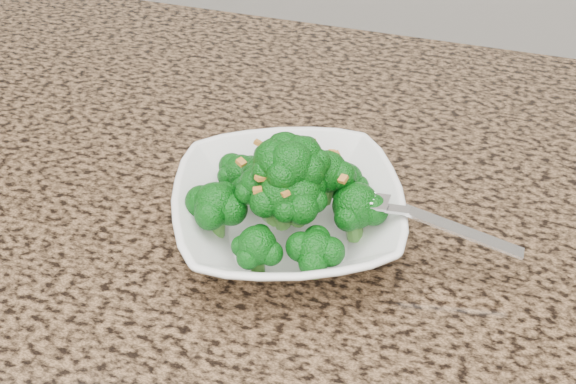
% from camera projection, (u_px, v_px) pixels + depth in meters
% --- Properties ---
extents(granite_counter, '(1.64, 1.04, 0.03)m').
position_uv_depth(granite_counter, '(120.00, 305.00, 0.61)').
color(granite_counter, brown).
rests_on(granite_counter, cabinet).
extents(bowl, '(0.26, 0.26, 0.05)m').
position_uv_depth(bowl, '(288.00, 213.00, 0.64)').
color(bowl, white).
rests_on(bowl, granite_counter).
extents(broccoli_pile, '(0.18, 0.18, 0.07)m').
position_uv_depth(broccoli_pile, '(288.00, 160.00, 0.61)').
color(broccoli_pile, '#09560D').
rests_on(broccoli_pile, bowl).
extents(garlic_topping, '(0.11, 0.11, 0.01)m').
position_uv_depth(garlic_topping, '(288.00, 121.00, 0.58)').
color(garlic_topping, orange).
rests_on(garlic_topping, broccoli_pile).
extents(fork, '(0.17, 0.03, 0.01)m').
position_uv_depth(fork, '(402.00, 210.00, 0.60)').
color(fork, silver).
rests_on(fork, bowl).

